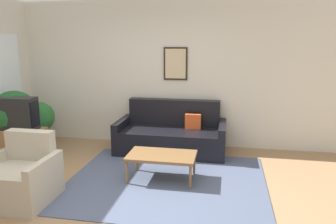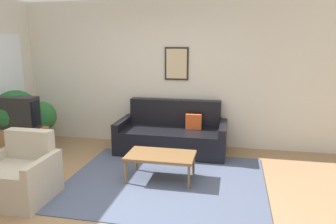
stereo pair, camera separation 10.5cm
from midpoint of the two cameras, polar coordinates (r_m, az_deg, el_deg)
ground_plane at (r=4.29m, az=-9.59°, el=-15.25°), size 16.00×16.00×0.00m
area_rug at (r=4.77m, az=0.17°, el=-12.01°), size 2.78×2.37×0.01m
wall_back at (r=6.24m, az=-1.61°, el=6.68°), size 8.00×0.09×2.70m
couch at (r=5.91m, az=1.27°, el=-4.02°), size 1.93×0.90×0.90m
coffee_table at (r=4.71m, az=-0.63°, el=-7.76°), size 0.96×0.57×0.39m
tv_stand at (r=5.90m, az=-23.84°, el=-5.30°), size 0.82×0.44×0.57m
tv at (r=5.77m, az=-24.29°, el=-0.11°), size 0.67×0.28×0.52m
armchair at (r=4.57m, az=-23.77°, el=-10.35°), size 0.81×0.76×0.84m
potted_plant_tall at (r=6.07m, az=-24.46°, el=-0.41°), size 0.78×0.78×1.16m
potted_plant_by_window at (r=6.49m, az=-21.54°, el=-1.58°), size 0.51×0.51×0.78m
potted_plant_small at (r=6.61m, az=-20.74°, el=-0.92°), size 0.55×0.55×0.85m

